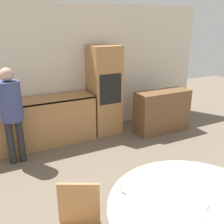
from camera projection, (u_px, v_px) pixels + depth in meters
name	position (u px, v px, depth m)	size (l,w,h in m)	color
wall_back	(63.00, 72.00, 4.99)	(6.61, 0.05, 2.60)	silver
kitchen_counter	(17.00, 125.00, 4.54)	(2.88, 0.60, 0.90)	#AD7A47
oven_unit	(104.00, 90.00, 5.16)	(0.58, 0.59, 1.82)	#AD7A47
sideboard	(162.00, 111.00, 5.34)	(1.18, 0.45, 0.89)	brown
person_standing	(11.00, 107.00, 3.90)	(0.35, 0.35, 1.59)	#262628
cup	(203.00, 219.00, 1.85)	(0.08, 0.08, 0.10)	white
bowl_far	(198.00, 203.00, 2.07)	(0.17, 0.17, 0.04)	white
salt_shaker	(121.00, 188.00, 2.21)	(0.03, 0.03, 0.09)	white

